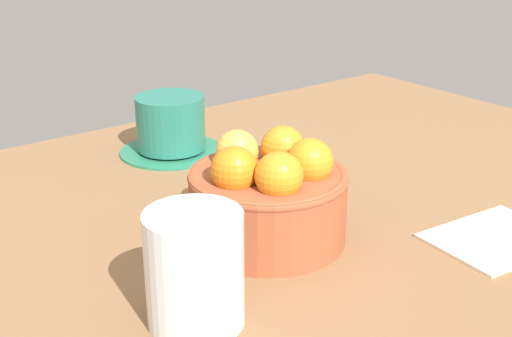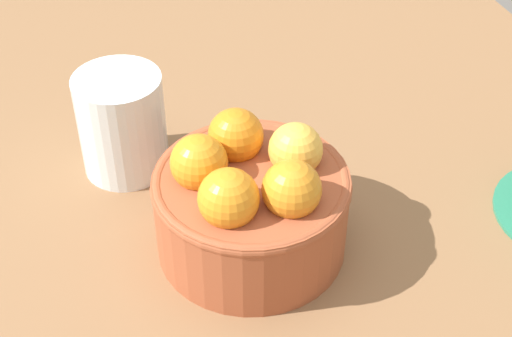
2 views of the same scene
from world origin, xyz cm
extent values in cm
cube|color=brown|center=(0.00, 0.00, -2.03)|extent=(112.82, 80.23, 4.07)
cylinder|color=#9E4C2D|center=(0.00, 0.00, 3.40)|extent=(14.53, 14.53, 6.79)
torus|color=#9E4C2D|center=(0.00, 0.00, 6.39)|extent=(14.73, 14.73, 1.00)
sphere|color=orange|center=(-2.80, 2.52, 7.95)|extent=(4.30, 4.30, 4.30)
sphere|color=orange|center=(-3.26, -1.89, 7.95)|extent=(4.22, 4.22, 4.22)
sphere|color=#F6B442|center=(0.79, -3.68, 7.95)|extent=(4.06, 4.06, 4.06)
sphere|color=orange|center=(3.75, -0.39, 7.95)|extent=(4.25, 4.25, 4.25)
sphere|color=orange|center=(1.53, 3.44, 7.95)|extent=(4.23, 4.23, 4.23)
cylinder|color=silver|center=(12.67, 7.35, 4.50)|extent=(7.38, 7.38, 9.01)
camera|label=1|loc=(36.02, 45.47, 30.04)|focal=48.31mm
camera|label=2|loc=(-39.59, 12.65, 42.49)|focal=53.12mm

